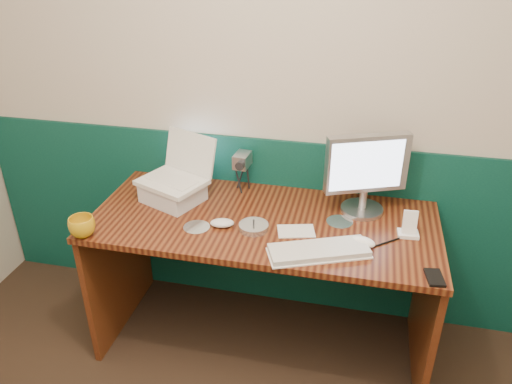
% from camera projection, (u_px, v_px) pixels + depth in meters
% --- Properties ---
extents(back_wall, '(3.50, 0.04, 2.50)m').
position_uv_depth(back_wall, '(293.00, 92.00, 2.38)').
color(back_wall, '#C0B3A2').
rests_on(back_wall, ground).
extents(wainscot, '(3.48, 0.02, 1.00)m').
position_uv_depth(wainscot, '(288.00, 227.00, 2.72)').
color(wainscot, '#07322F').
rests_on(wainscot, ground).
extents(desk, '(1.60, 0.70, 0.75)m').
position_uv_depth(desk, '(263.00, 283.00, 2.49)').
color(desk, '#341109').
rests_on(desk, ground).
extents(laptop_riser, '(0.33, 0.30, 0.09)m').
position_uv_depth(laptop_riser, '(173.00, 192.00, 2.45)').
color(laptop_riser, silver).
rests_on(laptop_riser, desk).
extents(laptop, '(0.37, 0.33, 0.25)m').
position_uv_depth(laptop, '(170.00, 161.00, 2.37)').
color(laptop, silver).
rests_on(laptop, laptop_riser).
extents(monitor, '(0.40, 0.25, 0.38)m').
position_uv_depth(monitor, '(366.00, 175.00, 2.29)').
color(monitor, '#AEAEB3').
rests_on(monitor, desk).
extents(keyboard, '(0.43, 0.28, 0.02)m').
position_uv_depth(keyboard, '(319.00, 251.00, 2.06)').
color(keyboard, silver).
rests_on(keyboard, desk).
extents(mouse_right, '(0.13, 0.10, 0.04)m').
position_uv_depth(mouse_right, '(362.00, 242.00, 2.11)').
color(mouse_right, white).
rests_on(mouse_right, desk).
extents(mouse_left, '(0.12, 0.08, 0.04)m').
position_uv_depth(mouse_left, '(222.00, 223.00, 2.25)').
color(mouse_left, silver).
rests_on(mouse_left, desk).
extents(mug, '(0.13, 0.13, 0.09)m').
position_uv_depth(mug, '(82.00, 227.00, 2.17)').
color(mug, '#C59312').
rests_on(mug, desk).
extents(camcorder, '(0.10, 0.14, 0.20)m').
position_uv_depth(camcorder, '(242.00, 172.00, 2.52)').
color(camcorder, '#AAA9AE').
rests_on(camcorder, desk).
extents(cd_spindle, '(0.13, 0.13, 0.03)m').
position_uv_depth(cd_spindle, '(254.00, 227.00, 2.22)').
color(cd_spindle, silver).
rests_on(cd_spindle, desk).
extents(cd_loose_a, '(0.12, 0.12, 0.00)m').
position_uv_depth(cd_loose_a, '(197.00, 227.00, 2.25)').
color(cd_loose_a, silver).
rests_on(cd_loose_a, desk).
extents(cd_loose_b, '(0.12, 0.12, 0.00)m').
position_uv_depth(cd_loose_b, '(340.00, 222.00, 2.29)').
color(cd_loose_b, silver).
rests_on(cd_loose_b, desk).
extents(pen, '(0.11, 0.09, 0.01)m').
position_uv_depth(pen, '(387.00, 242.00, 2.13)').
color(pen, black).
rests_on(pen, desk).
extents(papers, '(0.18, 0.15, 0.00)m').
position_uv_depth(papers, '(296.00, 231.00, 2.21)').
color(papers, silver).
rests_on(papers, desk).
extents(dock, '(0.09, 0.07, 0.02)m').
position_uv_depth(dock, '(408.00, 234.00, 2.18)').
color(dock, white).
rests_on(dock, desk).
extents(music_player, '(0.06, 0.03, 0.11)m').
position_uv_depth(music_player, '(410.00, 222.00, 2.15)').
color(music_player, white).
rests_on(music_player, dock).
extents(pda, '(0.08, 0.11, 0.01)m').
position_uv_depth(pda, '(435.00, 278.00, 1.91)').
color(pda, black).
rests_on(pda, desk).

